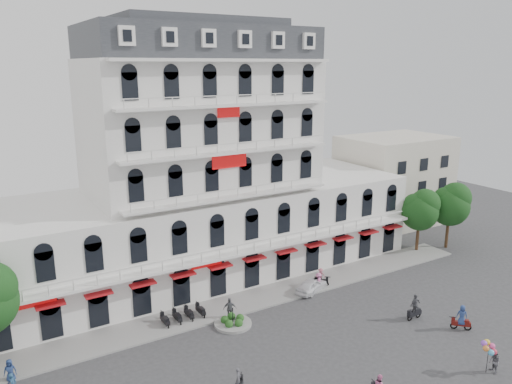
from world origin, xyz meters
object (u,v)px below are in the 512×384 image
object	(u,v)px
rider_center	(321,277)
rider_east	(462,317)
rider_west	(238,383)
balloon_vendor	(492,357)
rider_northeast	(415,307)
parked_car	(312,285)

from	to	relation	value
rider_center	rider_east	bearing A→B (deg)	-28.75
rider_east	rider_center	bearing A→B (deg)	-24.31
rider_east	rider_center	size ratio (longest dim) A/B	1.14
rider_west	balloon_vendor	size ratio (longest dim) A/B	0.82
rider_northeast	balloon_vendor	distance (m)	8.36
parked_car	balloon_vendor	bearing A→B (deg)	169.29
rider_east	rider_center	xyz separation A→B (m)	(-4.81, 12.71, -0.11)
parked_car	rider_center	xyz separation A→B (m)	(1.50, 0.52, 0.33)
rider_northeast	balloon_vendor	xyz separation A→B (m)	(-1.32, -8.25, 0.07)
rider_east	rider_northeast	distance (m)	3.79
rider_west	balloon_vendor	distance (m)	18.23
rider_east	rider_northeast	size ratio (longest dim) A/B	0.94
rider_west	parked_car	bearing A→B (deg)	-11.60
rider_east	parked_car	bearing A→B (deg)	-17.67
rider_west	balloon_vendor	world-z (taller)	balloon_vendor
rider_east	rider_northeast	world-z (taller)	rider_northeast
rider_west	rider_northeast	size ratio (longest dim) A/B	0.85
rider_east	rider_northeast	bearing A→B (deg)	-13.52
rider_east	balloon_vendor	bearing A→B (deg)	101.66
rider_northeast	rider_center	size ratio (longest dim) A/B	1.22
rider_northeast	rider_west	bearing A→B (deg)	1.51
rider_center	balloon_vendor	world-z (taller)	balloon_vendor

